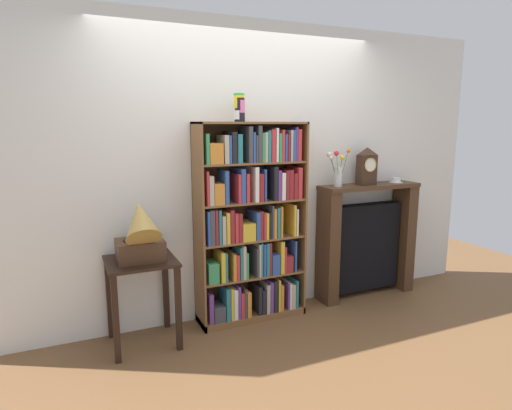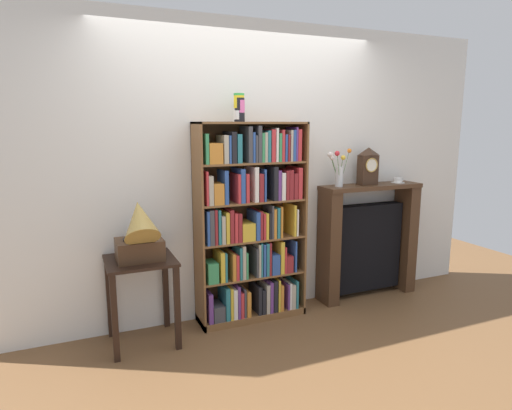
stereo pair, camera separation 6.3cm
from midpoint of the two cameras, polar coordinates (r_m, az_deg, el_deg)
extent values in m
cube|color=brown|center=(4.00, -0.35, -15.13)|extent=(7.80, 6.40, 0.02)
cube|color=silver|center=(3.98, -0.19, 4.44)|extent=(4.80, 0.08, 2.60)
cube|color=brown|center=(3.67, -7.94, -3.04)|extent=(0.02, 0.30, 1.74)
cube|color=brown|center=(4.02, 5.06, -1.76)|extent=(0.02, 0.30, 1.74)
cube|color=brown|center=(3.95, -1.95, -1.96)|extent=(0.96, 0.01, 1.74)
cube|color=brown|center=(3.72, -1.18, 10.63)|extent=(0.96, 0.30, 0.02)
cube|color=brown|center=(4.09, -1.09, -13.92)|extent=(0.96, 0.30, 0.06)
cube|color=#663884|center=(3.87, -6.73, -12.89)|extent=(0.04, 0.21, 0.26)
cube|color=#424247|center=(3.91, -5.60, -13.60)|extent=(0.10, 0.20, 0.14)
cube|color=teal|center=(3.91, -4.63, -12.33)|extent=(0.04, 0.24, 0.29)
cube|color=gold|center=(3.92, -4.08, -12.36)|extent=(0.02, 0.22, 0.28)
cube|color=white|center=(3.93, -3.60, -12.40)|extent=(0.03, 0.21, 0.27)
cube|color=#663884|center=(3.93, -3.10, -12.21)|extent=(0.02, 0.20, 0.29)
cube|color=#C63338|center=(3.95, -2.71, -12.53)|extent=(0.03, 0.21, 0.23)
cube|color=#424247|center=(3.96, -2.33, -12.30)|extent=(0.02, 0.20, 0.26)
cube|color=orange|center=(3.97, -1.87, -12.42)|extent=(0.04, 0.20, 0.23)
cube|color=black|center=(4.02, -0.56, -11.90)|extent=(0.03, 0.24, 0.25)
cube|color=black|center=(4.03, 0.03, -12.10)|extent=(0.03, 0.21, 0.22)
cube|color=#B2A893|center=(4.05, 0.50, -11.70)|extent=(0.03, 0.23, 0.26)
cube|color=#663884|center=(4.06, 0.95, -11.48)|extent=(0.03, 0.23, 0.28)
cube|color=black|center=(4.06, 1.56, -11.43)|extent=(0.04, 0.20, 0.29)
cube|color=gold|center=(4.09, 1.90, -11.23)|extent=(0.02, 0.24, 0.29)
cube|color=orange|center=(4.10, 2.34, -11.57)|extent=(0.03, 0.21, 0.24)
cube|color=#663884|center=(4.12, 3.21, -11.47)|extent=(0.02, 0.21, 0.24)
cube|color=white|center=(4.15, 3.34, -11.29)|extent=(0.02, 0.24, 0.24)
cube|color=#B2A893|center=(4.16, 3.79, -11.38)|extent=(0.04, 0.22, 0.23)
cube|color=teal|center=(4.16, 4.25, -11.11)|extent=(0.02, 0.22, 0.26)
cube|color=brown|center=(3.95, -1.11, -9.01)|extent=(0.92, 0.28, 0.02)
cube|color=#388E56|center=(3.74, -6.35, -8.62)|extent=(0.09, 0.17, 0.18)
cube|color=gold|center=(3.78, -5.30, -7.75)|extent=(0.04, 0.23, 0.26)
cube|color=teal|center=(3.79, -4.86, -7.77)|extent=(0.02, 0.23, 0.25)
cube|color=orange|center=(3.81, -3.79, -7.79)|extent=(0.03, 0.21, 0.23)
cube|color=#C63338|center=(3.84, -3.44, -7.74)|extent=(0.03, 0.25, 0.22)
cube|color=teal|center=(3.83, -2.96, -7.30)|extent=(0.02, 0.22, 0.28)
cube|color=#B2A893|center=(3.85, -2.62, -7.13)|extent=(0.03, 0.25, 0.29)
cube|color=#388E56|center=(3.84, -2.12, -7.62)|extent=(0.02, 0.20, 0.23)
cube|color=#424247|center=(3.90, -0.93, -7.14)|extent=(0.02, 0.25, 0.26)
cube|color=#B2A893|center=(3.88, -0.52, -6.96)|extent=(0.02, 0.21, 0.29)
cube|color=teal|center=(3.89, -0.29, -6.83)|extent=(0.02, 0.22, 0.30)
cube|color=#2D519E|center=(3.91, 0.03, -6.85)|extent=(0.02, 0.23, 0.29)
cube|color=teal|center=(3.91, 0.52, -6.82)|extent=(0.03, 0.21, 0.29)
cube|color=maroon|center=(3.93, 0.78, -6.70)|extent=(0.02, 0.23, 0.30)
cube|color=#2D519E|center=(3.96, 1.56, -7.44)|extent=(0.08, 0.21, 0.18)
cube|color=gold|center=(3.98, 2.34, -6.53)|extent=(0.03, 0.22, 0.29)
cube|color=#C63338|center=(4.00, 2.75, -6.83)|extent=(0.02, 0.22, 0.24)
cube|color=maroon|center=(4.02, 3.37, -7.39)|extent=(0.07, 0.20, 0.15)
cube|color=#2D519E|center=(4.05, 3.94, -6.31)|extent=(0.02, 0.25, 0.28)
cube|color=brown|center=(3.85, -1.13, -4.36)|extent=(0.92, 0.28, 0.02)
cube|color=#2D519E|center=(3.65, -7.12, -2.83)|extent=(0.02, 0.23, 0.28)
cube|color=#424247|center=(3.66, -6.64, -2.73)|extent=(0.04, 0.22, 0.29)
cube|color=maroon|center=(3.66, -6.07, -2.71)|extent=(0.02, 0.20, 0.29)
cube|color=teal|center=(3.68, -5.72, -2.65)|extent=(0.02, 0.24, 0.29)
cube|color=#B2A893|center=(3.71, -5.25, -2.98)|extent=(0.03, 0.25, 0.24)
cube|color=gold|center=(3.70, -4.61, -2.80)|extent=(0.03, 0.21, 0.26)
cube|color=maroon|center=(3.73, -4.20, -2.53)|extent=(0.03, 0.25, 0.28)
cube|color=#C63338|center=(3.74, -3.65, -2.71)|extent=(0.03, 0.25, 0.25)
cube|color=maroon|center=(3.75, -3.17, -2.70)|extent=(0.03, 0.25, 0.24)
cube|color=gold|center=(3.79, -2.00, -3.30)|extent=(0.12, 0.23, 0.15)
cube|color=#2D519E|center=(3.80, -0.80, -2.52)|extent=(0.04, 0.22, 0.24)
cube|color=maroon|center=(3.81, -0.37, -2.44)|extent=(0.02, 0.23, 0.25)
cube|color=#C63338|center=(3.82, 0.05, -2.57)|extent=(0.02, 0.22, 0.23)
cube|color=gold|center=(3.82, 0.47, -2.56)|extent=(0.02, 0.20, 0.23)
cube|color=black|center=(3.84, 0.84, -2.50)|extent=(0.02, 0.20, 0.23)
cube|color=#424247|center=(3.84, 1.13, -2.02)|extent=(0.02, 0.21, 0.29)
cube|color=orange|center=(3.86, 1.41, -2.20)|extent=(0.03, 0.21, 0.26)
cube|color=teal|center=(3.88, 1.83, -2.08)|extent=(0.03, 0.22, 0.27)
cube|color=orange|center=(3.90, 2.16, -1.97)|extent=(0.02, 0.24, 0.28)
cube|color=gold|center=(3.95, 3.88, -1.79)|extent=(0.02, 0.23, 0.28)
cube|color=white|center=(3.97, 4.22, -2.03)|extent=(0.02, 0.23, 0.24)
cube|color=brown|center=(3.78, -1.14, 0.51)|extent=(0.92, 0.28, 0.02)
cube|color=#C63338|center=(3.59, -7.28, 2.28)|extent=(0.02, 0.23, 0.28)
cube|color=#B2A893|center=(3.59, -6.76, 2.00)|extent=(0.04, 0.21, 0.24)
cube|color=orange|center=(3.61, -5.70, 1.53)|extent=(0.09, 0.19, 0.17)
cube|color=#2D519E|center=(3.63, -4.79, 2.41)|extent=(0.03, 0.21, 0.28)
cube|color=#C63338|center=(3.67, -3.16, 2.25)|extent=(0.02, 0.21, 0.24)
cube|color=#2D519E|center=(3.70, -2.81, 2.65)|extent=(0.04, 0.25, 0.28)
cube|color=#C63338|center=(3.72, -2.22, 2.35)|extent=(0.03, 0.25, 0.24)
cube|color=white|center=(3.75, -1.02, 2.83)|extent=(0.03, 0.25, 0.29)
cube|color=maroon|center=(3.74, -0.30, 2.39)|extent=(0.04, 0.20, 0.24)
cube|color=#2D519E|center=(3.76, 0.16, 2.71)|extent=(0.02, 0.21, 0.27)
cube|color=black|center=(3.80, 1.53, 2.91)|extent=(0.04, 0.20, 0.29)
cube|color=#663884|center=(3.82, 1.94, 2.72)|extent=(0.03, 0.22, 0.26)
cube|color=white|center=(3.85, 2.39, 2.59)|extent=(0.04, 0.24, 0.24)
cube|color=maroon|center=(3.84, 3.05, 2.71)|extent=(0.03, 0.19, 0.25)
cube|color=maroon|center=(3.87, 3.47, 2.79)|extent=(0.04, 0.22, 0.26)
cube|color=maroon|center=(3.90, 3.97, 2.61)|extent=(0.04, 0.24, 0.23)
cube|color=#C63338|center=(3.92, 4.46, 3.01)|extent=(0.04, 0.25, 0.27)
cube|color=brown|center=(3.74, -1.16, 5.53)|extent=(0.92, 0.28, 0.02)
cube|color=#388E56|center=(3.56, -7.29, 7.28)|extent=(0.03, 0.22, 0.24)
cube|color=orange|center=(3.58, -6.16, 6.73)|extent=(0.11, 0.22, 0.17)
cube|color=#B2A893|center=(3.60, -4.87, 7.27)|extent=(0.04, 0.21, 0.23)
cube|color=#2D519E|center=(3.61, -4.32, 7.25)|extent=(0.02, 0.20, 0.22)
cube|color=black|center=(3.63, -3.91, 7.51)|extent=(0.04, 0.23, 0.25)
cube|color=teal|center=(3.64, -3.11, 7.37)|extent=(0.04, 0.20, 0.23)
cube|color=#424247|center=(3.68, -1.77, 7.89)|extent=(0.03, 0.21, 0.29)
cube|color=#2D519E|center=(3.70, -1.37, 7.55)|extent=(0.02, 0.23, 0.25)
cube|color=#424247|center=(3.72, -1.13, 7.37)|extent=(0.02, 0.25, 0.22)
cube|color=#424247|center=(3.72, -0.67, 7.97)|extent=(0.03, 0.25, 0.30)
cube|color=#388E56|center=(3.73, -0.20, 7.53)|extent=(0.02, 0.23, 0.24)
cube|color=#B2A893|center=(3.74, 0.16, 7.57)|extent=(0.02, 0.24, 0.25)
cube|color=teal|center=(3.74, 0.63, 7.68)|extent=(0.03, 0.21, 0.26)
cube|color=#C63338|center=(3.77, 1.10, 7.77)|extent=(0.03, 0.23, 0.27)
cube|color=white|center=(3.79, 1.52, 7.87)|extent=(0.02, 0.25, 0.28)
cube|color=#388E56|center=(3.81, 1.92, 7.55)|extent=(0.02, 0.25, 0.24)
cube|color=#C63338|center=(3.80, 2.41, 7.76)|extent=(0.02, 0.21, 0.27)
cube|color=#2D519E|center=(3.82, 2.73, 7.49)|extent=(0.02, 0.24, 0.23)
cube|color=maroon|center=(3.82, 3.14, 7.46)|extent=(0.02, 0.21, 0.23)
cube|color=#B2A893|center=(3.84, 3.49, 7.75)|extent=(0.02, 0.21, 0.26)
cube|color=#2D519E|center=(3.85, 3.86, 7.77)|extent=(0.03, 0.21, 0.27)
cube|color=#663884|center=(3.86, 4.17, 7.94)|extent=(0.02, 0.21, 0.29)
cube|color=#C63338|center=(3.87, 4.52, 7.81)|extent=(0.03, 0.21, 0.27)
cylinder|color=black|center=(3.67, -2.65, 11.55)|extent=(0.09, 0.09, 0.10)
cylinder|color=white|center=(3.67, -2.69, 11.84)|extent=(0.09, 0.09, 0.10)
cylinder|color=white|center=(3.68, -2.66, 12.12)|extent=(0.09, 0.09, 0.10)
cylinder|color=black|center=(3.67, -2.67, 12.40)|extent=(0.09, 0.09, 0.10)
cylinder|color=pink|center=(3.67, -2.65, 12.69)|extent=(0.09, 0.09, 0.10)
cylinder|color=black|center=(3.67, -2.70, 12.97)|extent=(0.09, 0.09, 0.10)
cylinder|color=yellow|center=(3.68, -2.71, 13.26)|extent=(0.09, 0.09, 0.10)
cylinder|color=green|center=(3.68, -2.72, 13.54)|extent=(0.09, 0.09, 0.10)
cube|color=black|center=(3.52, -15.26, -7.06)|extent=(0.52, 0.49, 0.02)
cube|color=black|center=(3.42, -18.30, -13.96)|extent=(0.04, 0.04, 0.67)
cube|color=black|center=(3.49, -10.59, -13.12)|extent=(0.04, 0.04, 0.67)
cube|color=black|center=(3.81, -19.00, -11.41)|extent=(0.04, 0.04, 0.67)
cube|color=black|center=(3.87, -12.11, -10.72)|extent=(0.04, 0.04, 0.67)
cube|color=#472D1C|center=(3.50, -15.34, -5.64)|extent=(0.35, 0.28, 0.16)
cylinder|color=black|center=(3.47, -15.40, -4.29)|extent=(0.24, 0.24, 0.01)
cylinder|color=#B79347|center=(3.43, -15.31, -4.07)|extent=(0.03, 0.03, 0.06)
cone|color=#B79347|center=(3.34, -15.28, -1.88)|extent=(0.26, 0.40, 0.40)
cube|color=#472D1C|center=(4.43, 14.17, 2.37)|extent=(1.05, 0.28, 0.04)
cube|color=#472D1C|center=(4.28, 8.91, -5.51)|extent=(0.12, 0.25, 1.10)
cube|color=#472D1C|center=(4.84, 18.22, -4.05)|extent=(0.12, 0.25, 1.10)
cube|color=black|center=(4.59, 13.50, -5.29)|extent=(0.77, 0.14, 0.88)
cube|color=#382316|center=(4.38, 13.77, 4.47)|extent=(0.18, 0.10, 0.29)
pyramid|color=#382316|center=(4.37, 13.88, 6.83)|extent=(0.18, 0.10, 0.07)
cylinder|color=silver|center=(4.33, 14.24, 5.08)|extent=(0.13, 0.01, 0.13)
torus|color=#B79347|center=(4.33, 14.27, 5.07)|extent=(0.14, 0.01, 0.14)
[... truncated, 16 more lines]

